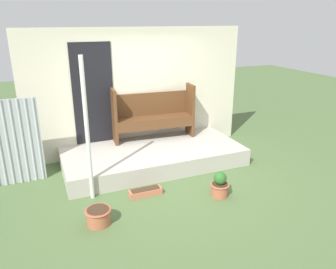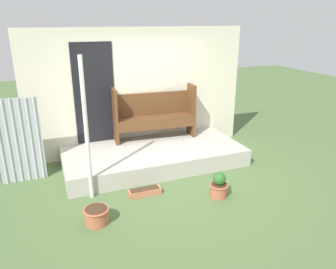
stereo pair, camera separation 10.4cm
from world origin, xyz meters
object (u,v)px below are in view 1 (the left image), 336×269
flower_pot_middle (220,186)px  planter_box_rect (145,192)px  support_post (87,132)px  bench (153,113)px  flower_pot_left (98,216)px

flower_pot_middle → planter_box_rect: 1.22m
support_post → flower_pot_middle: (1.93, -0.74, -0.95)m
bench → flower_pot_middle: 2.31m
flower_pot_left → flower_pot_middle: flower_pot_middle is taller
support_post → flower_pot_middle: 2.28m
support_post → flower_pot_left: bearing=-93.9°
planter_box_rect → support_post: bearing=162.6°
flower_pot_left → planter_box_rect: bearing=30.2°
bench → flower_pot_left: (-1.64, -2.20, -0.76)m
flower_pot_left → planter_box_rect: size_ratio=0.69×
flower_pot_middle → planter_box_rect: size_ratio=0.79×
flower_pot_middle → support_post: bearing=159.1°
support_post → flower_pot_middle: support_post is taller
bench → flower_pot_middle: bearing=-76.8°
flower_pot_left → flower_pot_middle: (1.98, 0.02, 0.05)m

